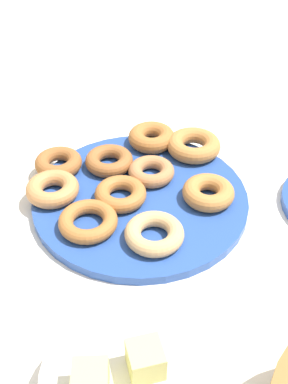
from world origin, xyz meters
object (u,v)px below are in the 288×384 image
at_px(donut_2, 208,192).
at_px(donut_9, 53,189).
at_px(donut_6, 58,163).
at_px(melon_chunk_left, 145,360).
at_px(donut_plate, 140,198).
at_px(donut_3, 109,161).
at_px(donut_1, 156,233).
at_px(donut_0, 88,221).
at_px(donut_7, 151,171).
at_px(donut_8, 152,137).
at_px(donut_5, 194,145).
at_px(donut_4, 121,194).
at_px(melon_chunk_right, 91,382).

relative_size(donut_2, donut_9, 0.97).
distance_m(donut_6, melon_chunk_left, 0.42).
relative_size(donut_plate, donut_3, 4.21).
relative_size(donut_1, melon_chunk_left, 2.39).
xyz_separation_m(donut_2, donut_3, (0.14, -0.12, -0.00)).
bearing_deg(melon_chunk_left, donut_9, -76.76).
bearing_deg(melon_chunk_left, donut_1, -105.87).
distance_m(donut_0, donut_2, 0.19).
xyz_separation_m(donut_7, donut_8, (-0.02, -0.10, 0.00)).
height_order(donut_1, donut_7, same).
distance_m(donut_7, melon_chunk_left, 0.37).
relative_size(donut_2, donut_5, 0.86).
relative_size(donut_4, donut_8, 0.96).
distance_m(donut_5, melon_chunk_right, 0.48).
xyz_separation_m(donut_plate, donut_5, (-0.12, -0.10, 0.02)).
bearing_deg(donut_8, donut_0, 54.56).
bearing_deg(donut_1, donut_3, -78.00).
height_order(donut_8, melon_chunk_right, melon_chunk_right).
relative_size(donut_1, donut_5, 0.90).
bearing_deg(donut_3, donut_9, 30.36).
relative_size(donut_2, melon_chunk_right, 2.29).
bearing_deg(donut_4, donut_8, -119.55).
bearing_deg(donut_5, donut_plate, 39.75).
bearing_deg(donut_8, donut_6, 13.54).
xyz_separation_m(donut_4, donut_8, (-0.08, -0.14, 0.00)).
xyz_separation_m(donut_4, donut_7, (-0.06, -0.05, -0.00)).
relative_size(donut_2, donut_4, 1.00).
relative_size(donut_0, melon_chunk_right, 2.45).
xyz_separation_m(donut_3, donut_7, (-0.06, 0.04, -0.00)).
xyz_separation_m(donut_6, melon_chunk_left, (-0.07, 0.41, 0.03)).
bearing_deg(melon_chunk_right, donut_3, -100.73).
bearing_deg(donut_6, melon_chunk_left, 99.18).
relative_size(donut_0, donut_2, 1.07).
bearing_deg(donut_6, donut_plate, 141.93).
bearing_deg(donut_6, donut_5, -179.82).
bearing_deg(donut_7, melon_chunk_left, 76.59).
xyz_separation_m(donut_7, melon_chunk_right, (0.14, 0.37, 0.04)).
xyz_separation_m(donut_9, melon_chunk_right, (-0.02, 0.35, 0.03)).
bearing_deg(donut_0, donut_7, -139.98).
xyz_separation_m(donut_8, melon_chunk_left, (0.11, 0.45, 0.03)).
bearing_deg(donut_1, donut_plate, -88.54).
distance_m(donut_2, donut_6, 0.26).
distance_m(donut_0, donut_7, 0.15).
bearing_deg(donut_9, donut_4, 162.40).
relative_size(donut_3, melon_chunk_right, 2.29).
xyz_separation_m(donut_2, donut_4, (0.14, -0.03, -0.00)).
xyz_separation_m(donut_2, donut_5, (-0.01, -0.13, 0.00)).
xyz_separation_m(donut_plate, donut_3, (0.04, -0.09, 0.02)).
distance_m(donut_0, donut_4, 0.08).
distance_m(donut_2, donut_9, 0.25).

